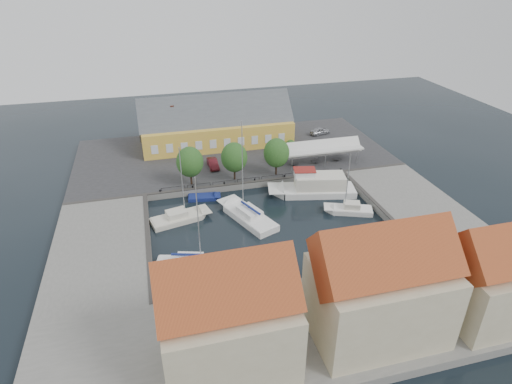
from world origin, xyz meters
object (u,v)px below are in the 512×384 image
car_red (213,164)px  east_boat_b (349,211)px  trawler (315,188)px  launch_sw (179,283)px  warehouse (213,126)px  west_boat_d (193,266)px  tent_canopy (322,149)px  launch_nw (204,198)px  car_silver (320,131)px  center_sailboat (248,217)px  west_boat_b (180,219)px

car_red → east_boat_b: (16.91, -18.12, -1.46)m
trawler → launch_sw: trawler is taller
warehouse → east_boat_b: warehouse is taller
east_boat_b → west_boat_d: size_ratio=0.77×
warehouse → tent_canopy: (16.60, -13.86, -0.74)m
warehouse → launch_nw: 20.77m
tent_canopy → car_silver: size_ratio=3.30×
east_boat_b → launch_sw: size_ratio=1.72×
car_red → launch_nw: size_ratio=0.84×
trawler → west_boat_d: bearing=-146.6°
car_silver → trawler: (-9.60, -21.68, -0.71)m
car_silver → west_boat_d: west_boat_d is taller
trawler → west_boat_d: size_ratio=1.11×
center_sailboat → launch_nw: (-5.17, 7.47, -0.27)m
trawler → east_boat_b: 7.20m
car_red → east_boat_b: 24.83m
car_silver → west_boat_b: (-30.97, -24.29, -1.46)m
trawler → car_silver: bearing=66.1°
west_boat_b → car_silver: bearing=38.1°
west_boat_b → launch_nw: 6.85m
car_red → trawler: (14.18, -11.50, -0.70)m
car_silver → center_sailboat: bearing=127.5°
west_boat_b → west_boat_d: bearing=-87.3°
east_boat_b → west_boat_d: bearing=-163.2°
tent_canopy → west_boat_b: west_boat_b is taller
car_silver → trawler: size_ratio=0.30×
west_boat_b → launch_sw: size_ratio=2.04×
car_red → launch_nw: (-2.97, -8.72, -1.63)m
car_silver → east_boat_b: size_ratio=0.43×
trawler → west_boat_b: size_ratio=1.22×
west_boat_d → west_boat_b: bearing=92.7°
car_silver → west_boat_b: size_ratio=0.37×
car_silver → launch_sw: car_silver is taller
tent_canopy → trawler: 10.06m
east_boat_b → launch_nw: bearing=154.7°
warehouse → car_silver: bearing=-2.1°
car_red → east_boat_b: size_ratio=0.45×
trawler → launch_sw: bearing=-144.7°
warehouse → car_red: size_ratio=6.55×
tent_canopy → west_boat_b: bearing=-156.5°
trawler → center_sailboat: bearing=-158.6°
trawler → warehouse: bearing=118.4°
center_sailboat → launch_sw: (-10.81, -11.43, -0.27)m
tent_canopy → car_red: (-18.65, 2.89, -1.97)m
car_red → trawler: trawler is taller
center_sailboat → west_boat_d: 12.66m
launch_sw → launch_nw: bearing=73.4°
car_red → launch_nw: 9.36m
west_boat_d → launch_nw: (3.70, 16.51, -0.18)m
launch_sw → east_boat_b: bearing=20.4°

